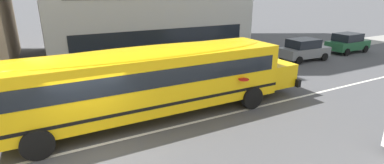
% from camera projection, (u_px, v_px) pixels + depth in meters
% --- Properties ---
extents(ground_plane, '(400.00, 400.00, 0.00)m').
position_uv_depth(ground_plane, '(95.00, 146.00, 9.88)').
color(ground_plane, '#4C4C4F').
extents(sidewalk_far, '(120.00, 3.00, 0.01)m').
position_uv_depth(sidewalk_far, '(70.00, 81.00, 16.80)').
color(sidewalk_far, gray).
rests_on(sidewalk_far, ground_plane).
extents(lane_centreline, '(110.00, 0.16, 0.01)m').
position_uv_depth(lane_centreline, '(95.00, 146.00, 9.88)').
color(lane_centreline, silver).
rests_on(lane_centreline, ground_plane).
extents(school_bus, '(13.31, 3.14, 2.98)m').
position_uv_depth(school_bus, '(156.00, 76.00, 11.72)').
color(school_bus, yellow).
rests_on(school_bus, ground_plane).
extents(parked_car_grey_beside_sign, '(3.96, 1.99, 1.64)m').
position_uv_depth(parked_car_grey_beside_sign, '(304.00, 49.00, 21.48)').
color(parked_car_grey_beside_sign, gray).
rests_on(parked_car_grey_beside_sign, ground_plane).
extents(parked_car_green_under_tree, '(3.94, 1.96, 1.64)m').
position_uv_depth(parked_car_green_under_tree, '(348.00, 43.00, 24.21)').
color(parked_car_green_under_tree, '#236038').
rests_on(parked_car_green_under_tree, ground_plane).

